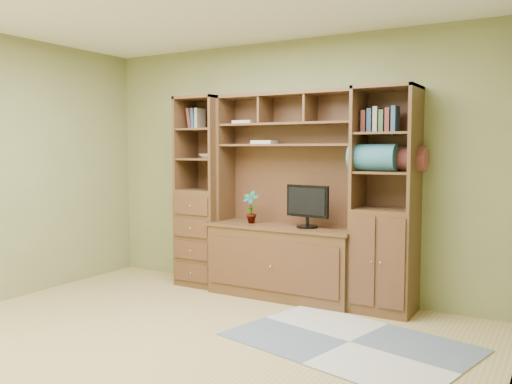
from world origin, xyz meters
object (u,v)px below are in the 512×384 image
Objects in this scene: left_tower at (204,192)px; right_tower at (385,200)px; center_hutch at (283,196)px; monitor at (307,199)px.

left_tower is 2.02m from right_tower.
center_hutch is 3.61× the size of monitor.
right_tower is (2.02, 0.00, 0.00)m from left_tower.
center_hutch is at bearing -177.77° from right_tower.
right_tower is (1.02, 0.04, 0.00)m from center_hutch.
left_tower is at bearing -174.76° from monitor.
monitor is at bearing -7.03° from center_hutch.
center_hutch is 0.29m from monitor.
right_tower is 0.75m from monitor.
right_tower is at bearing 14.36° from monitor.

